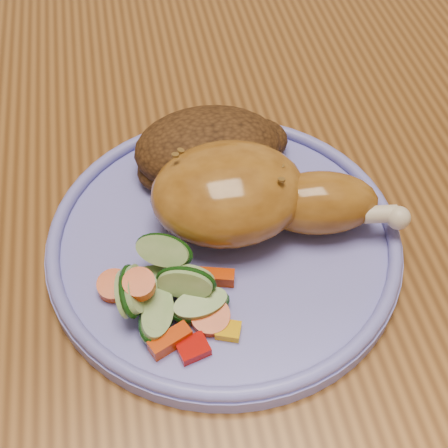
% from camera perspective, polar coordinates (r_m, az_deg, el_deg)
% --- Properties ---
extents(ground, '(4.00, 4.00, 0.00)m').
position_cam_1_polar(ground, '(1.20, -0.43, -19.20)').
color(ground, '#52321C').
rests_on(ground, ground).
extents(dining_table, '(0.90, 1.40, 0.75)m').
position_cam_1_polar(dining_table, '(0.62, -0.79, 3.32)').
color(dining_table, brown).
rests_on(dining_table, ground).
extents(chair_far, '(0.42, 0.42, 0.91)m').
position_cam_1_polar(chair_far, '(1.22, -6.19, 18.97)').
color(chair_far, '#4C2D16').
rests_on(chair_far, ground).
extents(plate, '(0.26, 0.26, 0.01)m').
position_cam_1_polar(plate, '(0.46, -0.00, -1.68)').
color(plate, '#7071D3').
rests_on(plate, dining_table).
extents(plate_rim, '(0.26, 0.26, 0.01)m').
position_cam_1_polar(plate_rim, '(0.45, -0.00, -0.82)').
color(plate_rim, '#7071D3').
rests_on(plate_rim, plate).
extents(chicken_leg, '(0.18, 0.09, 0.06)m').
position_cam_1_polar(chicken_leg, '(0.45, 2.44, 2.64)').
color(chicken_leg, '#9B6320').
rests_on(chicken_leg, plate).
extents(rice_pilaf, '(0.12, 0.08, 0.05)m').
position_cam_1_polar(rice_pilaf, '(0.49, -1.20, 6.88)').
color(rice_pilaf, '#412610').
rests_on(rice_pilaf, plate).
extents(vegetable_pile, '(0.09, 0.10, 0.05)m').
position_cam_1_polar(vegetable_pile, '(0.41, -5.40, -6.37)').
color(vegetable_pile, '#A50A05').
rests_on(vegetable_pile, plate).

